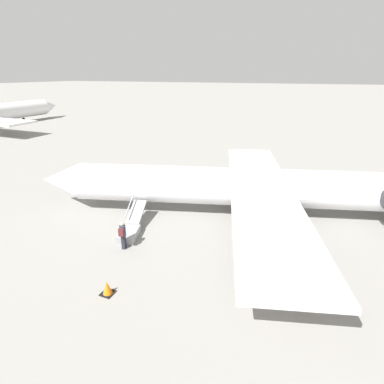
% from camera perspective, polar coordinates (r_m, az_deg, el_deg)
% --- Properties ---
extents(ground_plane, '(600.00, 600.00, 0.00)m').
position_cam_1_polar(ground_plane, '(22.33, 9.54, -4.02)').
color(ground_plane, gray).
extents(airplane_main, '(30.02, 23.23, 7.05)m').
position_cam_1_polar(airplane_main, '(21.61, 12.44, 0.94)').
color(airplane_main, silver).
rests_on(airplane_main, ground).
extents(boarding_stairs, '(2.17, 4.13, 1.74)m').
position_cam_1_polar(boarding_stairs, '(19.49, -11.70, -6.98)').
color(boarding_stairs, '#99999E').
rests_on(boarding_stairs, ground).
extents(passenger, '(0.42, 0.57, 1.74)m').
position_cam_1_polar(passenger, '(17.81, -13.07, -7.72)').
color(passenger, '#23232D').
rests_on(passenger, ground).
extents(traffic_cone_near_stairs, '(0.60, 0.60, 0.66)m').
position_cam_1_polar(traffic_cone_near_stairs, '(15.10, -15.86, -17.21)').
color(traffic_cone_near_stairs, black).
rests_on(traffic_cone_near_stairs, ground).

